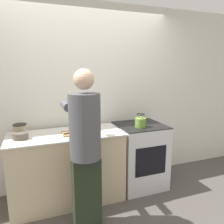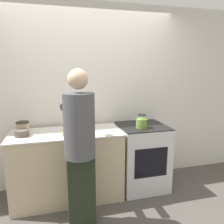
{
  "view_description": "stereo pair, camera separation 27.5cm",
  "coord_description": "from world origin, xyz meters",
  "px_view_note": "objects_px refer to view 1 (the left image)",
  "views": [
    {
      "loc": [
        -0.72,
        -2.35,
        1.71
      ],
      "look_at": [
        0.24,
        0.21,
        1.16
      ],
      "focal_mm": 35.0,
      "sensor_mm": 36.0,
      "label": 1
    },
    {
      "loc": [
        -0.45,
        -2.43,
        1.71
      ],
      "look_at": [
        0.24,
        0.21,
        1.16
      ],
      "focal_mm": 35.0,
      "sensor_mm": 36.0,
      "label": 2
    }
  ],
  "objects_px": {
    "oven": "(140,155)",
    "knife": "(73,132)",
    "person": "(85,145)",
    "bowl_prep": "(20,136)",
    "kettle": "(140,122)",
    "cutting_board": "(78,133)",
    "canister_jar": "(20,129)"
  },
  "relations": [
    {
      "from": "oven",
      "to": "knife",
      "type": "distance_m",
      "value": 1.08
    },
    {
      "from": "person",
      "to": "bowl_prep",
      "type": "xyz_separation_m",
      "value": [
        -0.63,
        0.53,
        0.01
      ]
    },
    {
      "from": "kettle",
      "to": "knife",
      "type": "bearing_deg",
      "value": 177.46
    },
    {
      "from": "cutting_board",
      "to": "canister_jar",
      "type": "distance_m",
      "value": 0.71
    },
    {
      "from": "oven",
      "to": "kettle",
      "type": "bearing_deg",
      "value": -118.82
    },
    {
      "from": "person",
      "to": "bowl_prep",
      "type": "height_order",
      "value": "person"
    },
    {
      "from": "person",
      "to": "knife",
      "type": "distance_m",
      "value": 0.51
    },
    {
      "from": "knife",
      "to": "canister_jar",
      "type": "relative_size",
      "value": 1.6
    },
    {
      "from": "knife",
      "to": "kettle",
      "type": "height_order",
      "value": "kettle"
    },
    {
      "from": "person",
      "to": "cutting_board",
      "type": "height_order",
      "value": "person"
    },
    {
      "from": "bowl_prep",
      "to": "canister_jar",
      "type": "bearing_deg",
      "value": 92.98
    },
    {
      "from": "person",
      "to": "canister_jar",
      "type": "distance_m",
      "value": 0.96
    },
    {
      "from": "kettle",
      "to": "bowl_prep",
      "type": "xyz_separation_m",
      "value": [
        -1.51,
        0.07,
        -0.05
      ]
    },
    {
      "from": "knife",
      "to": "kettle",
      "type": "xyz_separation_m",
      "value": [
        0.91,
        -0.04,
        0.07
      ]
    },
    {
      "from": "cutting_board",
      "to": "knife",
      "type": "bearing_deg",
      "value": -167.89
    },
    {
      "from": "knife",
      "to": "bowl_prep",
      "type": "relative_size",
      "value": 1.53
    },
    {
      "from": "knife",
      "to": "canister_jar",
      "type": "xyz_separation_m",
      "value": [
        -0.61,
        0.21,
        0.05
      ]
    },
    {
      "from": "person",
      "to": "kettle",
      "type": "relative_size",
      "value": 9.24
    },
    {
      "from": "kettle",
      "to": "bowl_prep",
      "type": "bearing_deg",
      "value": 177.51
    },
    {
      "from": "person",
      "to": "cutting_board",
      "type": "relative_size",
      "value": 4.34
    },
    {
      "from": "oven",
      "to": "cutting_board",
      "type": "bearing_deg",
      "value": -176.25
    },
    {
      "from": "cutting_board",
      "to": "bowl_prep",
      "type": "height_order",
      "value": "bowl_prep"
    },
    {
      "from": "oven",
      "to": "canister_jar",
      "type": "relative_size",
      "value": 5.66
    },
    {
      "from": "bowl_prep",
      "to": "canister_jar",
      "type": "xyz_separation_m",
      "value": [
        -0.01,
        0.18,
        0.03
      ]
    },
    {
      "from": "oven",
      "to": "knife",
      "type": "height_order",
      "value": "knife"
    },
    {
      "from": "canister_jar",
      "to": "knife",
      "type": "bearing_deg",
      "value": -18.93
    },
    {
      "from": "oven",
      "to": "canister_jar",
      "type": "height_order",
      "value": "canister_jar"
    },
    {
      "from": "cutting_board",
      "to": "knife",
      "type": "xyz_separation_m",
      "value": [
        -0.07,
        -0.01,
        0.01
      ]
    },
    {
      "from": "bowl_prep",
      "to": "canister_jar",
      "type": "height_order",
      "value": "canister_jar"
    },
    {
      "from": "cutting_board",
      "to": "canister_jar",
      "type": "bearing_deg",
      "value": 163.9
    },
    {
      "from": "oven",
      "to": "kettle",
      "type": "xyz_separation_m",
      "value": [
        -0.06,
        -0.11,
        0.54
      ]
    },
    {
      "from": "cutting_board",
      "to": "kettle",
      "type": "relative_size",
      "value": 2.13
    }
  ]
}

